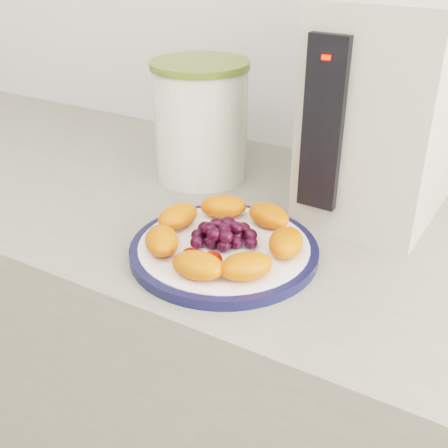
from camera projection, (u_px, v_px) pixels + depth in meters
The scene contains 10 objects.
counter at pixel (263, 417), 1.12m from camera, with size 3.50×0.60×0.90m, color gray.
cabinet_face at pixel (262, 427), 1.13m from camera, with size 3.48×0.58×0.84m, color #7D694C.
plate_rim at pixel (224, 250), 0.80m from camera, with size 0.27×0.27×0.01m, color #13163A.
plate_face at pixel (224, 250), 0.80m from camera, with size 0.24×0.24×0.02m, color white.
canister at pixel (201, 124), 1.00m from camera, with size 0.17×0.17×0.20m, color #486720.
canister_lid at pixel (200, 64), 0.95m from camera, with size 0.17×0.17×0.01m, color #5D6E2A.
appliance_body at pixel (388, 110), 0.86m from camera, with size 0.19×0.26×0.33m, color #B7B39D.
appliance_panel at pixel (323, 126), 0.78m from camera, with size 0.06×0.02×0.25m, color black.
appliance_led at pixel (326, 57), 0.72m from camera, with size 0.01×0.01×0.01m, color #FF0C05.
fruit_plate at pixel (222, 235), 0.78m from camera, with size 0.23×0.23×0.03m.
Camera 1 is at (0.34, 0.47, 1.32)m, focal length 45.00 mm.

